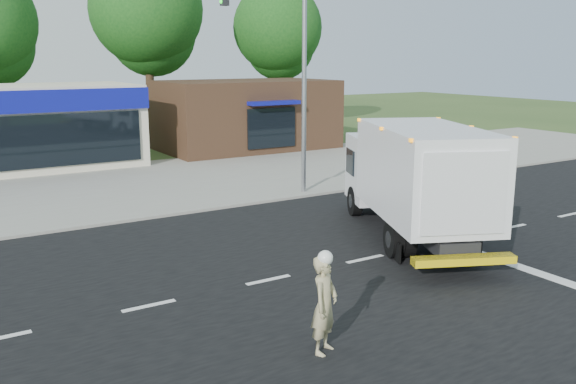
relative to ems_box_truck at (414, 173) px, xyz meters
name	(u,v)px	position (x,y,z in m)	size (l,w,h in m)	color
ground	(365,259)	(-2.39, -0.78, -2.00)	(120.00, 120.00, 0.00)	#385123
road_asphalt	(365,259)	(-2.39, -0.78, -1.99)	(60.00, 14.00, 0.02)	black
sidewalk	(229,199)	(-2.39, 7.42, -1.94)	(60.00, 2.40, 0.12)	gray
parking_apron	(173,175)	(-2.39, 13.22, -1.99)	(60.00, 9.00, 0.02)	gray
lane_markings	(438,264)	(-1.04, -2.13, -1.98)	(55.20, 7.00, 0.01)	silver
ems_box_truck	(414,173)	(0.00, 0.00, 0.00)	(5.35, 8.11, 3.46)	black
emergency_worker	(325,303)	(-6.35, -4.51, -1.04)	(0.80, 0.73, 1.95)	tan
brown_storefront	(246,115)	(4.61, 19.20, 0.00)	(10.00, 6.70, 4.00)	#382316
traffic_signal_pole	(290,68)	(-0.03, 6.82, 2.93)	(3.51, 0.25, 8.00)	gray
background_trees	(71,23)	(-3.23, 27.38, 5.39)	(36.77, 7.39, 12.10)	#332114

